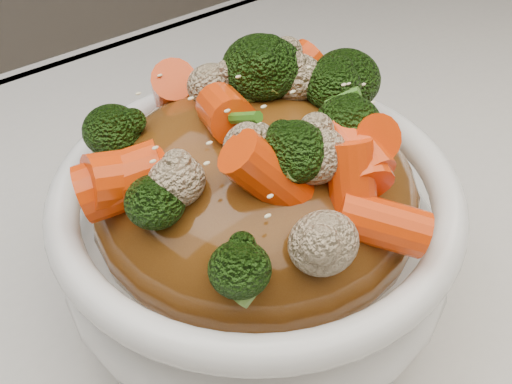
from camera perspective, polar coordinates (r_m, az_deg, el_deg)
tablecloth at (r=0.41m, az=3.15°, el=-14.05°), size 1.20×0.80×0.04m
bowl at (r=0.37m, az=0.00°, el=-4.08°), size 0.24×0.24×0.09m
sauce_base at (r=0.35m, az=0.00°, el=-0.40°), size 0.19×0.19×0.10m
carrots at (r=0.31m, az=0.00°, el=9.04°), size 0.19×0.19×0.06m
broccoli at (r=0.31m, az=0.00°, el=8.87°), size 0.19×0.19×0.05m
cauliflower at (r=0.31m, az=0.00°, el=8.53°), size 0.19×0.19×0.04m
scallions at (r=0.31m, az=0.00°, el=9.22°), size 0.14×0.14×0.02m
sesame_seeds at (r=0.31m, az=0.00°, el=9.22°), size 0.17×0.17×0.01m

